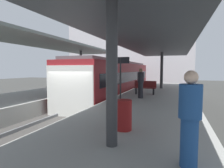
{
  "coord_description": "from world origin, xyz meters",
  "views": [
    {
      "loc": [
        5.07,
        -8.52,
        2.6
      ],
      "look_at": [
        0.34,
        4.99,
        1.48
      ],
      "focal_mm": 30.08,
      "sensor_mm": 36.0,
      "label": 1
    }
  ],
  "objects_px": {
    "litter_bin": "(123,115)",
    "passenger_mid_platform": "(141,83)",
    "platform_bench": "(145,87)",
    "passenger_near_bench": "(190,118)",
    "commuter_train": "(117,79)",
    "platform_sign": "(120,69)"
  },
  "relations": [
    {
      "from": "platform_bench",
      "to": "passenger_mid_platform",
      "type": "relative_size",
      "value": 0.84
    },
    {
      "from": "platform_bench",
      "to": "passenger_mid_platform",
      "type": "distance_m",
      "value": 1.74
    },
    {
      "from": "commuter_train",
      "to": "platform_sign",
      "type": "bearing_deg",
      "value": -70.49
    },
    {
      "from": "commuter_train",
      "to": "platform_bench",
      "type": "distance_m",
      "value": 4.83
    },
    {
      "from": "litter_bin",
      "to": "passenger_mid_platform",
      "type": "distance_m",
      "value": 5.68
    },
    {
      "from": "litter_bin",
      "to": "passenger_near_bench",
      "type": "distance_m",
      "value": 2.16
    },
    {
      "from": "passenger_near_bench",
      "to": "passenger_mid_platform",
      "type": "relative_size",
      "value": 0.95
    },
    {
      "from": "commuter_train",
      "to": "platform_sign",
      "type": "xyz_separation_m",
      "value": [
        2.36,
        -6.67,
        0.9
      ]
    },
    {
      "from": "commuter_train",
      "to": "platform_bench",
      "type": "xyz_separation_m",
      "value": [
        3.12,
        -3.68,
        -0.26
      ]
    },
    {
      "from": "passenger_mid_platform",
      "to": "platform_sign",
      "type": "bearing_deg",
      "value": -121.26
    },
    {
      "from": "litter_bin",
      "to": "passenger_mid_platform",
      "type": "relative_size",
      "value": 0.48
    },
    {
      "from": "litter_bin",
      "to": "passenger_near_bench",
      "type": "relative_size",
      "value": 0.5
    },
    {
      "from": "passenger_near_bench",
      "to": "commuter_train",
      "type": "bearing_deg",
      "value": 112.94
    },
    {
      "from": "platform_bench",
      "to": "platform_sign",
      "type": "xyz_separation_m",
      "value": [
        -0.76,
        -2.99,
        1.16
      ]
    },
    {
      "from": "platform_sign",
      "to": "passenger_near_bench",
      "type": "xyz_separation_m",
      "value": [
        2.91,
        -5.8,
        -0.8
      ]
    },
    {
      "from": "platform_bench",
      "to": "passenger_mid_platform",
      "type": "bearing_deg",
      "value": -89.05
    },
    {
      "from": "commuter_train",
      "to": "passenger_near_bench",
      "type": "relative_size",
      "value": 9.68
    },
    {
      "from": "platform_sign",
      "to": "passenger_near_bench",
      "type": "relative_size",
      "value": 1.39
    },
    {
      "from": "platform_sign",
      "to": "passenger_mid_platform",
      "type": "distance_m",
      "value": 1.69
    },
    {
      "from": "litter_bin",
      "to": "passenger_mid_platform",
      "type": "xyz_separation_m",
      "value": [
        -0.6,
        5.63,
        0.46
      ]
    },
    {
      "from": "passenger_mid_platform",
      "to": "platform_bench",
      "type": "bearing_deg",
      "value": 90.95
    },
    {
      "from": "passenger_near_bench",
      "to": "passenger_mid_platform",
      "type": "xyz_separation_m",
      "value": [
        -2.13,
        7.09,
        0.04
      ]
    }
  ]
}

